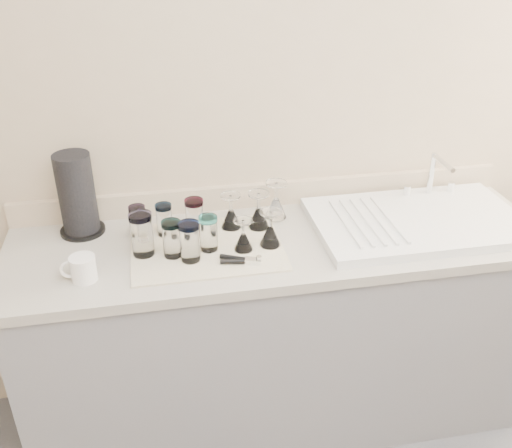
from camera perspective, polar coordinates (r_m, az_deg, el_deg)
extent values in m
cube|color=tan|center=(2.29, 1.01, 9.95)|extent=(3.50, 0.04, 2.50)
cube|color=slate|center=(2.44, 2.30, -11.00)|extent=(2.00, 0.60, 0.86)
cube|color=gray|center=(2.18, 2.53, -1.88)|extent=(2.06, 0.62, 0.04)
cube|color=white|center=(2.33, 15.83, 0.28)|extent=(0.82, 0.50, 0.03)
cylinder|color=silver|center=(2.51, 17.14, 4.88)|extent=(0.02, 0.02, 0.18)
cylinder|color=silver|center=(2.41, 18.24, 5.84)|extent=(0.02, 0.16, 0.02)
cylinder|color=silver|center=(2.49, 14.86, 3.29)|extent=(0.03, 0.03, 0.04)
cylinder|color=silver|center=(2.58, 18.89, 3.58)|extent=(0.03, 0.03, 0.04)
cube|color=silver|center=(2.11, -4.93, -2.33)|extent=(0.55, 0.42, 0.01)
cylinder|color=white|center=(2.18, -11.69, 0.06)|extent=(0.06, 0.06, 0.11)
cylinder|color=#6E3E95|center=(2.15, -11.85, 1.52)|extent=(0.06, 0.06, 0.02)
cylinder|color=white|center=(2.18, -9.14, 0.26)|extent=(0.06, 0.06, 0.11)
cylinder|color=blue|center=(2.15, -9.27, 1.72)|extent=(0.06, 0.06, 0.02)
cylinder|color=white|center=(2.17, -6.15, 0.54)|extent=(0.07, 0.07, 0.12)
cylinder|color=#E21F64|center=(2.13, -6.25, 2.20)|extent=(0.07, 0.07, 0.02)
cylinder|color=white|center=(2.06, -11.31, -1.25)|extent=(0.08, 0.08, 0.14)
cylinder|color=#9C89D5|center=(2.02, -11.53, 0.74)|extent=(0.08, 0.08, 0.02)
cylinder|color=white|center=(2.04, -8.38, -1.67)|extent=(0.07, 0.07, 0.12)
cylinder|color=teal|center=(2.00, -8.52, 0.01)|extent=(0.07, 0.07, 0.02)
cylinder|color=white|center=(2.06, -4.76, -1.12)|extent=(0.06, 0.06, 0.12)
cylinder|color=#3BBDC0|center=(2.02, -4.83, 0.52)|extent=(0.07, 0.07, 0.02)
cylinder|color=white|center=(2.00, -6.62, -1.99)|extent=(0.07, 0.07, 0.13)
cylinder|color=blue|center=(1.96, -6.74, -0.15)|extent=(0.07, 0.07, 0.02)
cone|color=white|center=(2.21, -2.50, 0.54)|extent=(0.08, 0.08, 0.07)
cylinder|color=white|center=(2.18, -2.54, 2.05)|extent=(0.01, 0.01, 0.06)
cylinder|color=white|center=(2.16, -2.56, 2.83)|extent=(0.08, 0.08, 0.01)
cone|color=white|center=(2.21, 0.25, 0.61)|extent=(0.08, 0.08, 0.08)
cylinder|color=white|center=(2.17, 0.26, 2.22)|extent=(0.01, 0.01, 0.06)
cylinder|color=white|center=(2.16, 0.26, 3.04)|extent=(0.08, 0.08, 0.01)
cone|color=white|center=(2.06, -1.27, -1.78)|extent=(0.07, 0.07, 0.06)
cylinder|color=white|center=(2.03, -1.29, -0.38)|extent=(0.01, 0.01, 0.05)
cylinder|color=white|center=(2.02, -1.30, 0.34)|extent=(0.07, 0.07, 0.01)
cone|color=white|center=(2.09, 1.43, -1.21)|extent=(0.08, 0.08, 0.07)
cylinder|color=white|center=(2.06, 1.45, 0.37)|extent=(0.01, 0.01, 0.06)
cylinder|color=white|center=(2.04, 1.46, 1.18)|extent=(0.08, 0.08, 0.01)
cone|color=white|center=(2.28, 2.00, 1.63)|extent=(0.08, 0.08, 0.08)
cylinder|color=white|center=(2.25, 2.04, 3.25)|extent=(0.01, 0.01, 0.06)
cylinder|color=white|center=(2.23, 2.05, 4.09)|extent=(0.08, 0.08, 0.01)
cube|color=silver|center=(1.99, -0.29, -3.73)|extent=(0.06, 0.04, 0.02)
cylinder|color=black|center=(1.99, -1.98, -3.76)|extent=(0.11, 0.04, 0.02)
cylinder|color=black|center=(2.01, -2.08, -3.45)|extent=(0.11, 0.07, 0.02)
cylinder|color=white|center=(1.99, -16.88, -4.27)|extent=(0.09, 0.09, 0.09)
torus|color=white|center=(2.00, -18.13, -4.35)|extent=(0.07, 0.01, 0.07)
cylinder|color=black|center=(2.30, -16.92, -0.58)|extent=(0.17, 0.17, 0.01)
cylinder|color=black|center=(2.23, -17.49, 2.99)|extent=(0.14, 0.14, 0.31)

